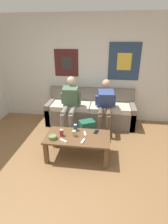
{
  "coord_description": "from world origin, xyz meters",
  "views": [
    {
      "loc": [
        0.65,
        -1.98,
        2.05
      ],
      "look_at": [
        0.23,
        1.14,
        0.68
      ],
      "focal_mm": 28.0,
      "sensor_mm": 36.0,
      "label": 1
    }
  ],
  "objects_px": {
    "person_seated_teen": "(105,105)",
    "drink_can_red": "(62,133)",
    "pillar_candle": "(74,133)",
    "game_controller_near_right": "(83,141)",
    "ceramic_bowl": "(53,137)",
    "drink_can_blue": "(75,128)",
    "game_controller_far_center": "(85,134)",
    "couch": "(90,112)",
    "cell_phone": "(96,132)",
    "game_controller_near_left": "(63,141)",
    "person_seated_adult": "(70,103)",
    "backpack": "(87,130)",
    "coffee_table": "(78,140)"
  },
  "relations": [
    {
      "from": "coffee_table",
      "to": "ceramic_bowl",
      "type": "bearing_deg",
      "value": -161.26
    },
    {
      "from": "person_seated_adult",
      "to": "drink_can_blue",
      "type": "relative_size",
      "value": 9.83
    },
    {
      "from": "ceramic_bowl",
      "to": "game_controller_far_center",
      "type": "height_order",
      "value": "ceramic_bowl"
    },
    {
      "from": "couch",
      "to": "cell_phone",
      "type": "height_order",
      "value": "couch"
    },
    {
      "from": "drink_can_red",
      "to": "person_seated_teen",
      "type": "bearing_deg",
      "value": 56.09
    },
    {
      "from": "game_controller_near_left",
      "to": "game_controller_far_center",
      "type": "height_order",
      "value": "same"
    },
    {
      "from": "couch",
      "to": "ceramic_bowl",
      "type": "height_order",
      "value": "couch"
    },
    {
      "from": "pillar_candle",
      "to": "cell_phone",
      "type": "height_order",
      "value": "pillar_candle"
    },
    {
      "from": "person_seated_adult",
      "to": "ceramic_bowl",
      "type": "bearing_deg",
      "value": -93.05
    },
    {
      "from": "backpack",
      "to": "drink_can_red",
      "type": "xyz_separation_m",
      "value": [
        -0.38,
        -0.68,
        0.3
      ]
    },
    {
      "from": "person_seated_adult",
      "to": "game_controller_near_left",
      "type": "distance_m",
      "value": 1.24
    },
    {
      "from": "person_seated_adult",
      "to": "cell_phone",
      "type": "height_order",
      "value": "person_seated_adult"
    },
    {
      "from": "backpack",
      "to": "game_controller_near_right",
      "type": "distance_m",
      "value": 0.86
    },
    {
      "from": "pillar_candle",
      "to": "cell_phone",
      "type": "distance_m",
      "value": 0.42
    },
    {
      "from": "ceramic_bowl",
      "to": "cell_phone",
      "type": "relative_size",
      "value": 0.97
    },
    {
      "from": "backpack",
      "to": "ceramic_bowl",
      "type": "relative_size",
      "value": 2.84
    },
    {
      "from": "drink_can_red",
      "to": "cell_phone",
      "type": "relative_size",
      "value": 0.84
    },
    {
      "from": "backpack",
      "to": "game_controller_far_center",
      "type": "bearing_deg",
      "value": -87.33
    },
    {
      "from": "person_seated_adult",
      "to": "person_seated_teen",
      "type": "xyz_separation_m",
      "value": [
        0.8,
        0.04,
        -0.02
      ]
    },
    {
      "from": "game_controller_near_right",
      "to": "game_controller_far_center",
      "type": "xyz_separation_m",
      "value": [
        0.0,
        0.25,
        0.0
      ]
    },
    {
      "from": "pillar_candle",
      "to": "cell_phone",
      "type": "relative_size",
      "value": 0.79
    },
    {
      "from": "ceramic_bowl",
      "to": "game_controller_near_right",
      "type": "height_order",
      "value": "ceramic_bowl"
    },
    {
      "from": "couch",
      "to": "cell_phone",
      "type": "relative_size",
      "value": 14.44
    },
    {
      "from": "ceramic_bowl",
      "to": "backpack",
      "type": "bearing_deg",
      "value": 57.64
    },
    {
      "from": "pillar_candle",
      "to": "game_controller_far_center",
      "type": "height_order",
      "value": "pillar_candle"
    },
    {
      "from": "game_controller_far_center",
      "to": "cell_phone",
      "type": "bearing_deg",
      "value": 27.54
    },
    {
      "from": "backpack",
      "to": "game_controller_near_left",
      "type": "xyz_separation_m",
      "value": [
        -0.3,
        -0.85,
        0.25
      ]
    },
    {
      "from": "person_seated_adult",
      "to": "backpack",
      "type": "xyz_separation_m",
      "value": [
        0.44,
        -0.37,
        -0.47
      ]
    },
    {
      "from": "backpack",
      "to": "ceramic_bowl",
      "type": "distance_m",
      "value": 0.98
    },
    {
      "from": "pillar_candle",
      "to": "game_controller_near_left",
      "type": "height_order",
      "value": "pillar_candle"
    },
    {
      "from": "game_controller_near_left",
      "to": "game_controller_far_center",
      "type": "bearing_deg",
      "value": 40.01
    },
    {
      "from": "backpack",
      "to": "game_controller_far_center",
      "type": "distance_m",
      "value": 0.62
    },
    {
      "from": "game_controller_far_center",
      "to": "cell_phone",
      "type": "xyz_separation_m",
      "value": [
        0.2,
        0.1,
        -0.01
      ]
    },
    {
      "from": "coffee_table",
      "to": "game_controller_near_left",
      "type": "height_order",
      "value": "game_controller_near_left"
    },
    {
      "from": "backpack",
      "to": "ceramic_bowl",
      "type": "bearing_deg",
      "value": -122.36
    },
    {
      "from": "drink_can_red",
      "to": "game_controller_near_right",
      "type": "distance_m",
      "value": 0.43
    },
    {
      "from": "coffee_table",
      "to": "drink_can_red",
      "type": "distance_m",
      "value": 0.31
    },
    {
      "from": "drink_can_blue",
      "to": "coffee_table",
      "type": "bearing_deg",
      "value": -69.28
    },
    {
      "from": "game_controller_far_center",
      "to": "person_seated_adult",
      "type": "bearing_deg",
      "value": 116.52
    },
    {
      "from": "coffee_table",
      "to": "game_controller_near_right",
      "type": "relative_size",
      "value": 7.66
    },
    {
      "from": "ceramic_bowl",
      "to": "drink_can_blue",
      "type": "distance_m",
      "value": 0.48
    },
    {
      "from": "ceramic_bowl",
      "to": "cell_phone",
      "type": "distance_m",
      "value": 0.8
    },
    {
      "from": "ceramic_bowl",
      "to": "game_controller_near_right",
      "type": "bearing_deg",
      "value": -2.92
    },
    {
      "from": "person_seated_adult",
      "to": "game_controller_near_right",
      "type": "relative_size",
      "value": 8.24
    },
    {
      "from": "pillar_candle",
      "to": "game_controller_near_right",
      "type": "xyz_separation_m",
      "value": [
        0.18,
        -0.17,
        -0.04
      ]
    },
    {
      "from": "person_seated_teen",
      "to": "ceramic_bowl",
      "type": "xyz_separation_m",
      "value": [
        -0.86,
        -1.2,
        -0.18
      ]
    },
    {
      "from": "person_seated_teen",
      "to": "drink_can_red",
      "type": "xyz_separation_m",
      "value": [
        -0.73,
        -1.08,
        -0.15
      ]
    },
    {
      "from": "coffee_table",
      "to": "game_controller_far_center",
      "type": "relative_size",
      "value": 7.67
    },
    {
      "from": "game_controller_near_right",
      "to": "game_controller_far_center",
      "type": "relative_size",
      "value": 1.0
    },
    {
      "from": "couch",
      "to": "coffee_table",
      "type": "distance_m",
      "value": 1.4
    }
  ]
}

